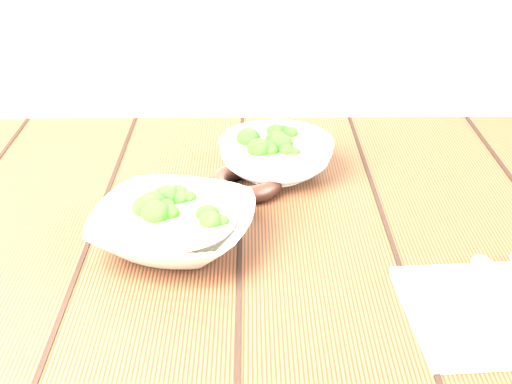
{
  "coord_description": "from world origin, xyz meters",
  "views": [
    {
      "loc": [
        -0.01,
        -0.85,
        1.24
      ],
      "look_at": [
        0.0,
        0.0,
        0.8
      ],
      "focal_mm": 50.0,
      "sensor_mm": 36.0,
      "label": 1
    }
  ],
  "objects_px": {
    "soup_bowl_front": "(174,226)",
    "trivet": "(246,182)",
    "napkin": "(505,311)",
    "table": "(255,296)",
    "soup_bowl_back": "(276,155)"
  },
  "relations": [
    {
      "from": "soup_bowl_front",
      "to": "trivet",
      "type": "relative_size",
      "value": 2.26
    },
    {
      "from": "table",
      "to": "napkin",
      "type": "relative_size",
      "value": 5.53
    },
    {
      "from": "table",
      "to": "soup_bowl_front",
      "type": "relative_size",
      "value": 4.86
    },
    {
      "from": "soup_bowl_front",
      "to": "soup_bowl_back",
      "type": "height_order",
      "value": "soup_bowl_back"
    },
    {
      "from": "napkin",
      "to": "trivet",
      "type": "bearing_deg",
      "value": 129.44
    },
    {
      "from": "soup_bowl_back",
      "to": "soup_bowl_front",
      "type": "bearing_deg",
      "value": -123.48
    },
    {
      "from": "trivet",
      "to": "napkin",
      "type": "height_order",
      "value": "trivet"
    },
    {
      "from": "trivet",
      "to": "napkin",
      "type": "relative_size",
      "value": 0.5
    },
    {
      "from": "table",
      "to": "soup_bowl_back",
      "type": "relative_size",
      "value": 5.67
    },
    {
      "from": "soup_bowl_front",
      "to": "napkin",
      "type": "xyz_separation_m",
      "value": [
        0.38,
        -0.16,
        -0.02
      ]
    },
    {
      "from": "soup_bowl_back",
      "to": "trivet",
      "type": "distance_m",
      "value": 0.08
    },
    {
      "from": "soup_bowl_front",
      "to": "soup_bowl_back",
      "type": "distance_m",
      "value": 0.25
    },
    {
      "from": "soup_bowl_front",
      "to": "trivet",
      "type": "distance_m",
      "value": 0.18
    },
    {
      "from": "soup_bowl_front",
      "to": "trivet",
      "type": "height_order",
      "value": "soup_bowl_front"
    },
    {
      "from": "soup_bowl_back",
      "to": "napkin",
      "type": "distance_m",
      "value": 0.44
    }
  ]
}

